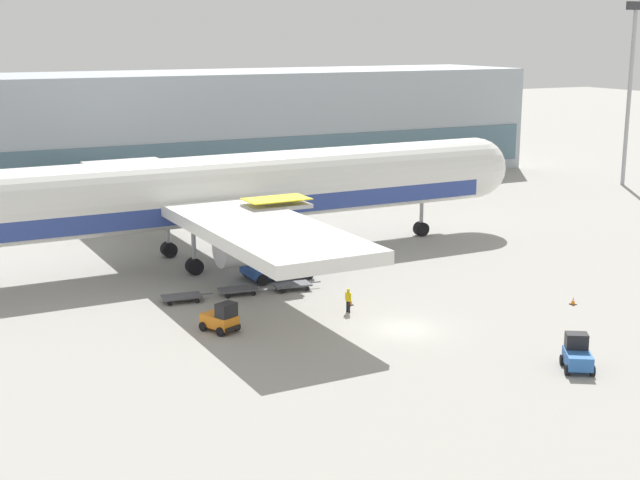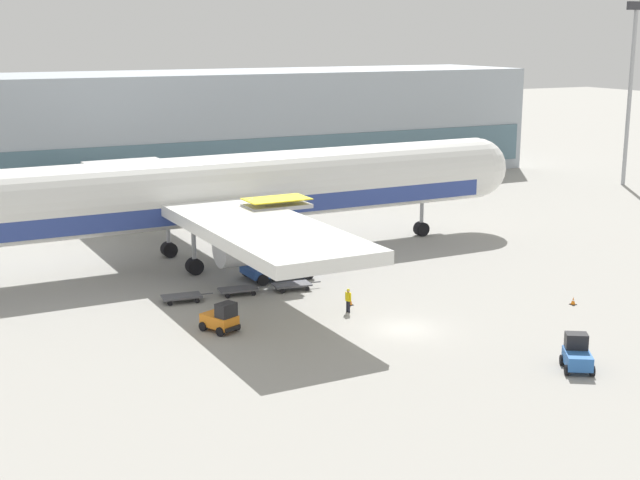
{
  "view_description": "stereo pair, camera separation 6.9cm",
  "coord_description": "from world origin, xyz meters",
  "px_view_note": "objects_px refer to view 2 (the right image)",
  "views": [
    {
      "loc": [
        -29.48,
        -46.93,
        18.84
      ],
      "look_at": [
        -1.13,
        10.08,
        4.0
      ],
      "focal_mm": 50.0,
      "sensor_mm": 36.0,
      "label": 1
    },
    {
      "loc": [
        -29.42,
        -46.96,
        18.84
      ],
      "look_at": [
        -1.13,
        10.08,
        4.0
      ],
      "focal_mm": 50.0,
      "sensor_mm": 36.0,
      "label": 2
    }
  ],
  "objects_px": {
    "baggage_dolly_second": "(238,290)",
    "baggage_tug_foreground": "(577,355)",
    "baggage_tug_mid": "(221,318)",
    "scissor_lift_loader": "(277,249)",
    "ground_crew_near": "(348,298)",
    "traffic_cone_far": "(350,300)",
    "airplane_main": "(218,193)",
    "traffic_cone_near": "(573,301)",
    "baggage_dolly_third": "(292,285)",
    "baggage_dolly_lead": "(182,297)",
    "light_mast": "(631,80)"
  },
  "relations": [
    {
      "from": "light_mast",
      "to": "airplane_main",
      "type": "relative_size",
      "value": 0.39
    },
    {
      "from": "baggage_tug_mid",
      "to": "baggage_tug_foreground",
      "type": "bearing_deg",
      "value": 22.77
    },
    {
      "from": "traffic_cone_near",
      "to": "traffic_cone_far",
      "type": "relative_size",
      "value": 0.75
    },
    {
      "from": "baggage_dolly_second",
      "to": "ground_crew_near",
      "type": "xyz_separation_m",
      "value": [
        5.23,
        -7.38,
        0.61
      ]
    },
    {
      "from": "baggage_tug_mid",
      "to": "traffic_cone_far",
      "type": "height_order",
      "value": "baggage_tug_mid"
    },
    {
      "from": "ground_crew_near",
      "to": "traffic_cone_far",
      "type": "distance_m",
      "value": 1.82
    },
    {
      "from": "airplane_main",
      "to": "baggage_tug_mid",
      "type": "bearing_deg",
      "value": -111.0
    },
    {
      "from": "traffic_cone_far",
      "to": "ground_crew_near",
      "type": "bearing_deg",
      "value": -122.66
    },
    {
      "from": "baggage_dolly_third",
      "to": "traffic_cone_near",
      "type": "bearing_deg",
      "value": -31.01
    },
    {
      "from": "scissor_lift_loader",
      "to": "traffic_cone_far",
      "type": "xyz_separation_m",
      "value": [
        1.73,
        -8.86,
        -2.0
      ]
    },
    {
      "from": "baggage_tug_foreground",
      "to": "baggage_dolly_third",
      "type": "distance_m",
      "value": 23.35
    },
    {
      "from": "ground_crew_near",
      "to": "airplane_main",
      "type": "bearing_deg",
      "value": 174.11
    },
    {
      "from": "baggage_dolly_lead",
      "to": "baggage_dolly_second",
      "type": "xyz_separation_m",
      "value": [
        4.3,
        -0.09,
        0.0
      ]
    },
    {
      "from": "baggage_tug_foreground",
      "to": "baggage_dolly_third",
      "type": "bearing_deg",
      "value": 51.62
    },
    {
      "from": "ground_crew_near",
      "to": "baggage_dolly_third",
      "type": "bearing_deg",
      "value": 174.17
    },
    {
      "from": "airplane_main",
      "to": "baggage_tug_foreground",
      "type": "bearing_deg",
      "value": -74.83
    },
    {
      "from": "baggage_dolly_lead",
      "to": "traffic_cone_far",
      "type": "distance_m",
      "value": 12.07
    },
    {
      "from": "baggage_dolly_third",
      "to": "traffic_cone_near",
      "type": "xyz_separation_m",
      "value": [
        16.35,
        -12.27,
        -0.12
      ]
    },
    {
      "from": "baggage_tug_mid",
      "to": "baggage_dolly_third",
      "type": "bearing_deg",
      "value": 106.09
    },
    {
      "from": "baggage_tug_foreground",
      "to": "ground_crew_near",
      "type": "xyz_separation_m",
      "value": [
        -6.71,
        15.23,
        0.12
      ]
    },
    {
      "from": "baggage_tug_mid",
      "to": "baggage_dolly_second",
      "type": "xyz_separation_m",
      "value": [
        4.01,
        7.28,
        -0.49
      ]
    },
    {
      "from": "airplane_main",
      "to": "traffic_cone_far",
      "type": "height_order",
      "value": "airplane_main"
    },
    {
      "from": "baggage_dolly_second",
      "to": "traffic_cone_far",
      "type": "distance_m",
      "value": 8.55
    },
    {
      "from": "baggage_tug_foreground",
      "to": "baggage_dolly_second",
      "type": "distance_m",
      "value": 25.58
    },
    {
      "from": "baggage_dolly_lead",
      "to": "traffic_cone_far",
      "type": "xyz_separation_m",
      "value": [
        10.45,
        -6.03,
        -0.02
      ]
    },
    {
      "from": "baggage_dolly_third",
      "to": "traffic_cone_far",
      "type": "bearing_deg",
      "value": -62.71
    },
    {
      "from": "scissor_lift_loader",
      "to": "baggage_dolly_lead",
      "type": "xyz_separation_m",
      "value": [
        -8.72,
        -2.83,
        -1.97
      ]
    },
    {
      "from": "light_mast",
      "to": "ground_crew_near",
      "type": "distance_m",
      "value": 65.61
    },
    {
      "from": "baggage_dolly_second",
      "to": "ground_crew_near",
      "type": "height_order",
      "value": "ground_crew_near"
    },
    {
      "from": "scissor_lift_loader",
      "to": "traffic_cone_near",
      "type": "xyz_separation_m",
      "value": [
        15.99,
        -15.82,
        -2.09
      ]
    },
    {
      "from": "baggage_dolly_third",
      "to": "traffic_cone_far",
      "type": "relative_size",
      "value": 5.03
    },
    {
      "from": "airplane_main",
      "to": "baggage_tug_foreground",
      "type": "distance_m",
      "value": 34.56
    },
    {
      "from": "baggage_tug_mid",
      "to": "traffic_cone_far",
      "type": "bearing_deg",
      "value": 74.15
    },
    {
      "from": "airplane_main",
      "to": "baggage_dolly_third",
      "type": "xyz_separation_m",
      "value": [
        1.84,
        -10.81,
        -5.45
      ]
    },
    {
      "from": "light_mast",
      "to": "ground_crew_near",
      "type": "height_order",
      "value": "light_mast"
    },
    {
      "from": "light_mast",
      "to": "baggage_tug_mid",
      "type": "relative_size",
      "value": 8.08
    },
    {
      "from": "airplane_main",
      "to": "ground_crew_near",
      "type": "distance_m",
      "value": 18.46
    },
    {
      "from": "airplane_main",
      "to": "baggage_tug_mid",
      "type": "distance_m",
      "value": 19.19
    },
    {
      "from": "light_mast",
      "to": "traffic_cone_near",
      "type": "distance_m",
      "value": 56.72
    },
    {
      "from": "baggage_dolly_third",
      "to": "baggage_tug_foreground",
      "type": "bearing_deg",
      "value": -64.42
    },
    {
      "from": "light_mast",
      "to": "airplane_main",
      "type": "xyz_separation_m",
      "value": [
        -59.39,
        -13.73,
        -7.27
      ]
    },
    {
      "from": "baggage_dolly_lead",
      "to": "traffic_cone_near",
      "type": "height_order",
      "value": "traffic_cone_near"
    },
    {
      "from": "baggage_dolly_second",
      "to": "baggage_tug_foreground",
      "type": "bearing_deg",
      "value": -56.3
    },
    {
      "from": "baggage_tug_mid",
      "to": "traffic_cone_far",
      "type": "relative_size",
      "value": 3.74
    },
    {
      "from": "baggage_tug_foreground",
      "to": "scissor_lift_loader",
      "type": "bearing_deg",
      "value": 48.32
    },
    {
      "from": "light_mast",
      "to": "traffic_cone_far",
      "type": "bearing_deg",
      "value": -151.71
    },
    {
      "from": "scissor_lift_loader",
      "to": "ground_crew_near",
      "type": "relative_size",
      "value": 3.73
    },
    {
      "from": "baggage_tug_mid",
      "to": "traffic_cone_near",
      "type": "height_order",
      "value": "baggage_tug_mid"
    },
    {
      "from": "baggage_dolly_lead",
      "to": "light_mast",
      "type": "bearing_deg",
      "value": 25.74
    },
    {
      "from": "baggage_dolly_second",
      "to": "traffic_cone_near",
      "type": "xyz_separation_m",
      "value": [
        20.41,
        -12.9,
        -0.12
      ]
    }
  ]
}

